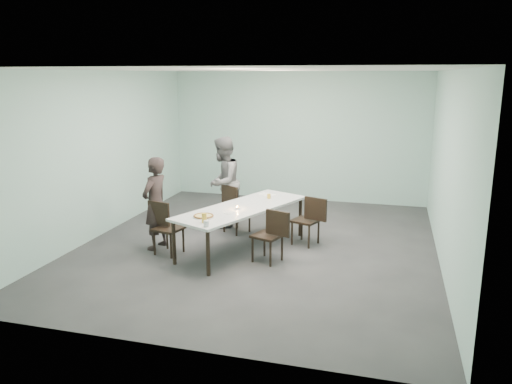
% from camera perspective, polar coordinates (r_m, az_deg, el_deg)
% --- Properties ---
extents(ground, '(7.00, 7.00, 0.00)m').
position_cam_1_polar(ground, '(8.80, 0.28, -6.11)').
color(ground, '#333335').
rests_on(ground, ground).
extents(room_shell, '(6.02, 7.02, 3.01)m').
position_cam_1_polar(room_shell, '(8.35, 0.30, 7.11)').
color(room_shell, '#A8D3C9').
rests_on(room_shell, ground).
extents(table, '(1.86, 2.74, 0.75)m').
position_cam_1_polar(table, '(8.43, -1.59, -2.05)').
color(table, white).
rests_on(table, ground).
extents(chair_near_left, '(0.65, 0.50, 0.87)m').
position_cam_1_polar(chair_near_left, '(8.44, -10.42, -3.62)').
color(chair_near_left, black).
rests_on(chair_near_left, ground).
extents(chair_far_left, '(0.65, 0.57, 0.87)m').
position_cam_1_polar(chair_far_left, '(9.45, -2.56, -1.58)').
color(chair_far_left, black).
rests_on(chair_far_left, ground).
extents(chair_near_right, '(0.65, 0.54, 0.87)m').
position_cam_1_polar(chair_near_right, '(7.88, 1.81, -4.62)').
color(chair_near_right, black).
rests_on(chair_near_right, ground).
extents(chair_far_right, '(0.65, 0.54, 0.87)m').
position_cam_1_polar(chair_far_right, '(8.73, 6.15, -2.90)').
color(chair_far_right, black).
rests_on(chair_far_right, ground).
extents(diner_near, '(0.47, 0.63, 1.59)m').
position_cam_1_polar(diner_near, '(8.62, -11.44, -1.29)').
color(diner_near, black).
rests_on(diner_near, ground).
extents(diner_far, '(0.73, 0.90, 1.77)m').
position_cam_1_polar(diner_far, '(9.70, -3.79, 1.12)').
color(diner_far, slate).
rests_on(diner_far, ground).
extents(pizza, '(0.34, 0.34, 0.04)m').
position_cam_1_polar(pizza, '(7.83, -6.01, -2.75)').
color(pizza, white).
rests_on(pizza, table).
extents(side_plate, '(0.18, 0.18, 0.01)m').
position_cam_1_polar(side_plate, '(8.04, -3.11, -2.38)').
color(side_plate, white).
rests_on(side_plate, table).
extents(beer_glass, '(0.08, 0.08, 0.15)m').
position_cam_1_polar(beer_glass, '(7.53, -5.93, -2.97)').
color(beer_glass, gold).
rests_on(beer_glass, table).
extents(water_tumbler, '(0.08, 0.08, 0.09)m').
position_cam_1_polar(water_tumbler, '(7.34, -5.70, -3.63)').
color(water_tumbler, silver).
rests_on(water_tumbler, table).
extents(tealight, '(0.06, 0.06, 0.05)m').
position_cam_1_polar(tealight, '(8.26, -2.15, -1.84)').
color(tealight, silver).
rests_on(tealight, table).
extents(amber_tumbler, '(0.07, 0.07, 0.08)m').
position_cam_1_polar(amber_tumbler, '(8.97, 1.48, -0.48)').
color(amber_tumbler, gold).
rests_on(amber_tumbler, table).
extents(menu, '(0.36, 0.32, 0.01)m').
position_cam_1_polar(menu, '(9.25, 1.22, -0.29)').
color(menu, silver).
rests_on(menu, table).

